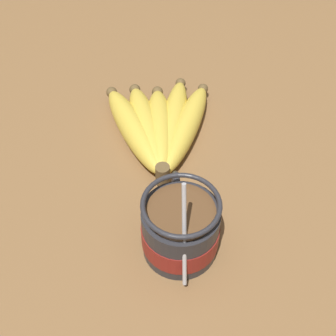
% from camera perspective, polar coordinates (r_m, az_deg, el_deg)
% --- Properties ---
extents(table, '(1.38, 1.38, 0.04)m').
position_cam_1_polar(table, '(0.66, 2.35, -5.82)').
color(table, brown).
rests_on(table, ground).
extents(coffee_mug, '(0.14, 0.10, 0.15)m').
position_cam_1_polar(coffee_mug, '(0.57, 1.51, -7.43)').
color(coffee_mug, '#28282D').
rests_on(coffee_mug, table).
extents(banana_bunch, '(0.23, 0.19, 0.04)m').
position_cam_1_polar(banana_bunch, '(0.72, -1.09, 5.00)').
color(banana_bunch, brown).
rests_on(banana_bunch, table).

